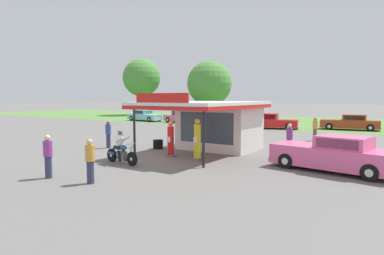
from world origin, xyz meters
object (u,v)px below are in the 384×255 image
Objects in this scene: bystander_standing_back_lot at (48,155)px; bystander_admiring_sedan at (90,160)px; featured_classic_sedan at (335,155)px; parked_car_back_row_far_right at (183,117)px; bystander_leaning_by_kiosk at (289,138)px; bystander_strolling_foreground at (315,128)px; gas_pump_offside at (197,141)px; spare_tire_stack at (158,144)px; parked_car_back_row_far_left at (145,116)px; motorcycle_with_rider at (121,150)px; bystander_chatting_near_pumps at (108,133)px; parked_car_back_row_centre_right at (271,122)px; parked_car_second_row_spare at (350,123)px; gas_pump_nearside at (171,141)px.

bystander_admiring_sedan is at bearing 9.77° from bystander_standing_back_lot.
featured_classic_sedan is 0.99× the size of parked_car_back_row_far_right.
parked_car_back_row_far_right is 3.26× the size of bystander_leaning_by_kiosk.
bystander_leaning_by_kiosk is 10.99m from bystander_admiring_sedan.
bystander_standing_back_lot is (-5.70, -17.29, -0.00)m from bystander_strolling_foreground.
gas_pump_offside is 3.43× the size of spare_tire_stack.
bystander_leaning_by_kiosk is (24.06, -15.44, 0.23)m from parked_car_back_row_far_left.
parked_car_back_row_far_right is at bearing 118.56° from motorcycle_with_rider.
bystander_leaning_by_kiosk reaches higher than parked_car_back_row_far_right.
bystander_chatting_near_pumps is 0.99× the size of bystander_strolling_foreground.
parked_car_back_row_far_left is 1.05× the size of parked_car_back_row_centre_right.
parked_car_back_row_centre_right is at bearing 95.49° from bystander_admiring_sedan.
parked_car_back_row_far_right is (-14.67, 19.65, -0.26)m from gas_pump_offside.
gas_pump_offside reaches higher than motorcycle_with_rider.
spare_tire_stack is (-1.52, 4.58, -0.38)m from motorcycle_with_rider.
bystander_strolling_foreground reaches higher than featured_classic_sedan.
gas_pump_offside reaches higher than bystander_admiring_sedan.
parked_car_back_row_far_right is at bearing 0.14° from parked_car_back_row_far_left.
gas_pump_offside is 0.36× the size of parked_car_back_row_far_left.
parked_car_second_row_spare is 1.02× the size of parked_car_back_row_centre_right.
parked_car_back_row_centre_right is (-3.06, 18.41, -0.27)m from gas_pump_offside.
featured_classic_sedan is at bearing -4.52° from spare_tire_stack.
parked_car_second_row_spare is 9.17× the size of spare_tire_stack.
gas_pump_offside is (1.66, 0.00, 0.10)m from gas_pump_nearside.
bystander_admiring_sedan is (20.09, -25.68, 0.19)m from parked_car_back_row_far_left.
bystander_standing_back_lot reaches higher than parked_car_second_row_spare.
gas_pump_offside is 21.53m from parked_car_second_row_spare.
gas_pump_offside reaches higher than bystander_chatting_near_pumps.
parked_car_back_row_centre_right is at bearing 91.61° from motorcycle_with_rider.
gas_pump_offside reaches higher than gas_pump_nearside.
bystander_leaning_by_kiosk is (3.27, 4.20, -0.06)m from gas_pump_offside.
gas_pump_offside is at bearing -127.90° from bystander_leaning_by_kiosk.
parked_car_back_row_centre_right is 9.64m from bystander_strolling_foreground.
spare_tire_stack is (-7.71, -19.41, -0.40)m from parked_car_second_row_spare.
bystander_standing_back_lot reaches higher than motorcycle_with_rider.
bystander_chatting_near_pumps is 8.75m from bystander_admiring_sedan.
parked_car_back_row_centre_right is (-1.40, 18.41, -0.18)m from gas_pump_nearside.
bystander_standing_back_lot is at bearing -140.42° from featured_classic_sedan.
parked_car_second_row_spare is at bearing 76.85° from bystander_standing_back_lot.
bystander_leaning_by_kiosk reaches higher than bystander_admiring_sedan.
gas_pump_nearside is at bearing -104.27° from parked_car_second_row_spare.
featured_classic_sedan is at bearing -34.64° from parked_car_back_row_far_left.
gas_pump_nearside is 6.11m from bystander_admiring_sedan.
bystander_chatting_near_pumps reaches higher than parked_car_back_row_far_right.
bystander_leaning_by_kiosk is (4.93, 4.20, 0.04)m from gas_pump_nearside.
featured_classic_sedan reaches higher than spare_tire_stack.
parked_car_back_row_far_left is 1.03× the size of parked_car_second_row_spare.
bystander_admiring_sedan is (1.75, -3.26, 0.20)m from motorcycle_with_rider.
bystander_strolling_foreground is at bearing -20.17° from parked_car_back_row_far_left.
parked_car_back_row_far_left is at bearing 147.32° from bystander_leaning_by_kiosk.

